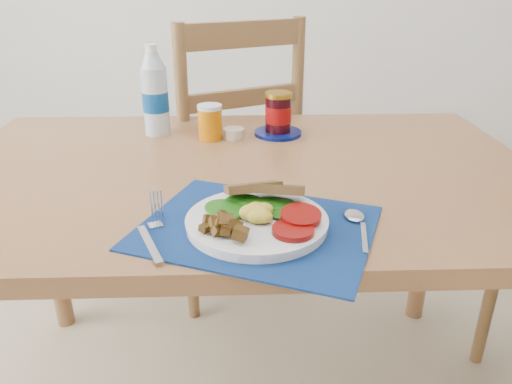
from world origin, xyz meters
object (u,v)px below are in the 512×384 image
water_bottle (155,95)px  breakfast_plate (254,219)px  chair_far (228,137)px  juice_glass (210,123)px  jam_on_saucer (278,116)px

water_bottle → breakfast_plate: bearing=-66.4°
breakfast_plate → water_bottle: bearing=110.1°
chair_far → juice_glass: bearing=59.6°
chair_far → juice_glass: 0.43m
breakfast_plate → juice_glass: 0.53m
chair_far → jam_on_saucer: (0.15, -0.36, 0.18)m
breakfast_plate → jam_on_saucer: 0.56m
water_bottle → jam_on_saucer: (0.34, -0.03, -0.06)m
chair_far → water_bottle: bearing=35.9°
breakfast_plate → jam_on_saucer: jam_on_saucer is taller
chair_far → jam_on_saucer: bearing=87.3°
breakfast_plate → water_bottle: water_bottle is taller
chair_far → jam_on_saucer: chair_far is taller
breakfast_plate → juice_glass: juice_glass is taller
breakfast_plate → water_bottle: 0.64m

